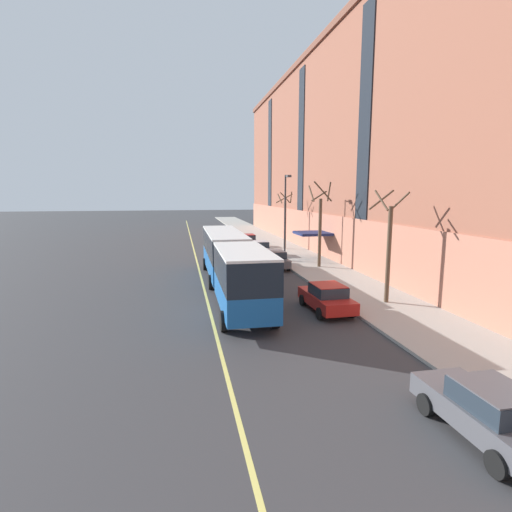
% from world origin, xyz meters
% --- Properties ---
extents(ground_plane, '(260.00, 260.00, 0.00)m').
position_xyz_m(ground_plane, '(0.00, 0.00, 0.00)').
color(ground_plane, '#38383A').
extents(sidewalk, '(5.19, 160.00, 0.15)m').
position_xyz_m(sidewalk, '(9.01, 3.00, 0.07)').
color(sidewalk, '#ADA89E').
rests_on(sidewalk, ground).
extents(city_bus, '(2.91, 18.76, 3.62)m').
position_xyz_m(city_bus, '(0.52, 4.35, 2.10)').
color(city_bus, '#19569E').
rests_on(city_bus, ground).
extents(parked_car_silver_0, '(2.05, 4.60, 1.56)m').
position_xyz_m(parked_car_silver_0, '(5.37, 18.68, 0.78)').
color(parked_car_silver_0, '#B7B7BC').
rests_on(parked_car_silver_0, ground).
extents(parked_car_darkgray_1, '(1.92, 4.51, 1.56)m').
position_xyz_m(parked_car_darkgray_1, '(5.33, 11.57, 0.78)').
color(parked_car_darkgray_1, '#4C4C51').
rests_on(parked_car_darkgray_1, ground).
extents(parked_car_red_2, '(2.02, 4.56, 1.56)m').
position_xyz_m(parked_car_red_2, '(5.27, 25.53, 0.78)').
color(parked_car_red_2, '#B21E19').
rests_on(parked_car_red_2, ground).
extents(parked_car_red_3, '(2.13, 4.41, 1.56)m').
position_xyz_m(parked_car_red_3, '(5.16, -1.32, 0.78)').
color(parked_car_red_3, '#B21E19').
rests_on(parked_car_red_3, ground).
extents(parked_car_darkgray_5, '(1.99, 4.36, 1.56)m').
position_xyz_m(parked_car_darkgray_5, '(5.20, -13.14, 0.78)').
color(parked_car_darkgray_5, '#4C4C51').
rests_on(parked_car_darkgray_5, ground).
extents(street_tree_mid_block, '(1.88, 1.80, 6.53)m').
position_xyz_m(street_tree_mid_block, '(9.09, -0.63, 3.45)').
color(street_tree_mid_block, brown).
rests_on(street_tree_mid_block, sidewalk).
extents(street_tree_far_uptown, '(1.83, 1.81, 7.30)m').
position_xyz_m(street_tree_far_uptown, '(9.09, 10.86, 3.80)').
color(street_tree_far_uptown, brown).
rests_on(street_tree_far_uptown, sidewalk).
extents(street_tree_far_downtown, '(1.91, 1.93, 6.46)m').
position_xyz_m(street_tree_far_downtown, '(9.11, 22.47, 3.49)').
color(street_tree_far_downtown, brown).
rests_on(street_tree_far_downtown, sidewalk).
extents(street_lamp, '(0.36, 1.48, 7.96)m').
position_xyz_m(street_lamp, '(7.02, 14.46, 4.93)').
color(street_lamp, '#2D2D30').
rests_on(street_lamp, sidewalk).
extents(fire_hydrant, '(0.42, 0.24, 0.72)m').
position_xyz_m(fire_hydrant, '(6.92, 14.37, 0.49)').
color(fire_hydrant, red).
rests_on(fire_hydrant, sidewalk).
extents(lane_centerline, '(0.16, 140.00, 0.01)m').
position_xyz_m(lane_centerline, '(-1.18, 3.00, 0.00)').
color(lane_centerline, '#E0D66B').
rests_on(lane_centerline, ground).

